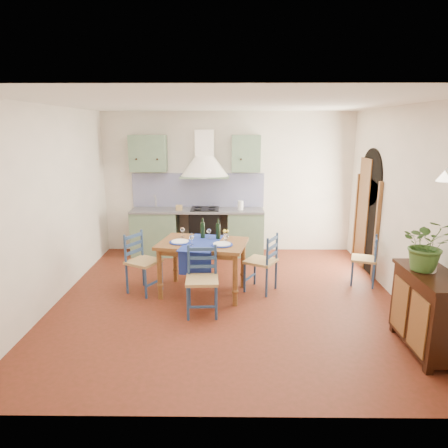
% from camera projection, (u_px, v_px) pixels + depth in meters
% --- Properties ---
extents(floor, '(5.00, 5.00, 0.00)m').
position_uv_depth(floor, '(227.00, 299.00, 5.95)').
color(floor, '#48200F').
rests_on(floor, ground).
extents(back_wall, '(5.00, 0.96, 2.80)m').
position_uv_depth(back_wall, '(204.00, 202.00, 7.94)').
color(back_wall, beige).
rests_on(back_wall, ground).
extents(right_wall, '(0.26, 5.00, 2.80)m').
position_uv_depth(right_wall, '(397.00, 208.00, 5.88)').
color(right_wall, beige).
rests_on(right_wall, ground).
extents(left_wall, '(0.04, 5.00, 2.80)m').
position_uv_depth(left_wall, '(51.00, 206.00, 5.65)').
color(left_wall, beige).
rests_on(left_wall, ground).
extents(ceiling, '(5.00, 5.00, 0.01)m').
position_uv_depth(ceiling, '(228.00, 103.00, 5.29)').
color(ceiling, silver).
rests_on(ceiling, back_wall).
extents(dining_table, '(1.42, 1.11, 1.13)m').
position_uv_depth(dining_table, '(203.00, 248.00, 6.01)').
color(dining_table, brown).
rests_on(dining_table, ground).
extents(chair_near, '(0.45, 0.45, 0.93)m').
position_uv_depth(chair_near, '(202.00, 280.00, 5.40)').
color(chair_near, navy).
rests_on(chair_near, ground).
extents(chair_far, '(0.46, 0.46, 0.80)m').
position_uv_depth(chair_far, '(204.00, 254.00, 6.72)').
color(chair_far, navy).
rests_on(chair_far, ground).
extents(chair_left, '(0.59, 0.59, 0.93)m').
position_uv_depth(chair_left, '(142.00, 262.00, 6.12)').
color(chair_left, navy).
rests_on(chair_left, ground).
extents(chair_right, '(0.58, 0.58, 0.92)m').
position_uv_depth(chair_right, '(263.00, 262.00, 6.14)').
color(chair_right, navy).
rests_on(chair_right, ground).
extents(chair_spare, '(0.48, 0.48, 0.81)m').
position_uv_depth(chair_spare, '(366.00, 260.00, 6.42)').
color(chair_spare, navy).
rests_on(chair_spare, ground).
extents(sideboard, '(0.50, 1.05, 0.94)m').
position_uv_depth(sideboard, '(429.00, 309.00, 4.46)').
color(sideboard, black).
rests_on(sideboard, ground).
extents(potted_plant, '(0.64, 0.59, 0.60)m').
position_uv_depth(potted_plant, '(428.00, 245.00, 4.39)').
color(potted_plant, '#355A25').
rests_on(potted_plant, sideboard).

